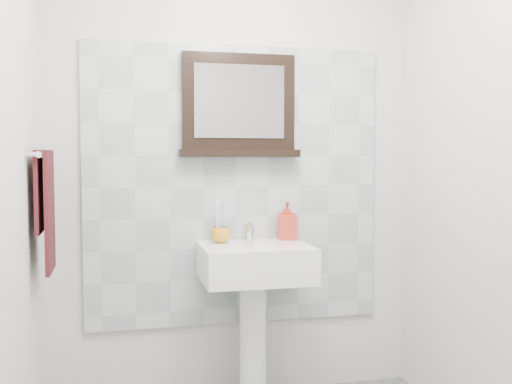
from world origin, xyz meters
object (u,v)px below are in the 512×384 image
(framed_mirror, at_px, (239,108))
(hand_towel, at_px, (46,201))
(soap_dispenser, at_px, (287,220))
(pedestal_sink, at_px, (255,280))
(toothbrush_cup, at_px, (221,235))

(framed_mirror, bearing_deg, hand_towel, -162.67)
(soap_dispenser, relative_size, framed_mirror, 0.32)
(framed_mirror, xyz_separation_m, hand_towel, (-0.95, -0.30, -0.46))
(pedestal_sink, xyz_separation_m, soap_dispenser, (0.21, 0.14, 0.29))
(soap_dispenser, xyz_separation_m, hand_towel, (-1.21, -0.25, 0.15))
(toothbrush_cup, height_order, soap_dispenser, soap_dispenser)
(toothbrush_cup, distance_m, framed_mirror, 0.68)
(soap_dispenser, bearing_deg, hand_towel, -158.65)
(soap_dispenser, bearing_deg, pedestal_sink, -136.88)
(pedestal_sink, xyz_separation_m, framed_mirror, (-0.04, 0.19, 0.89))
(soap_dispenser, height_order, framed_mirror, framed_mirror)
(hand_towel, bearing_deg, framed_mirror, 17.33)
(framed_mirror, bearing_deg, pedestal_sink, -76.80)
(pedestal_sink, relative_size, toothbrush_cup, 9.33)
(pedestal_sink, bearing_deg, toothbrush_cup, 146.32)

